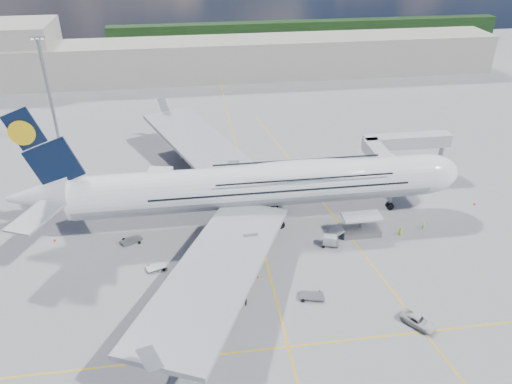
{
  "coord_description": "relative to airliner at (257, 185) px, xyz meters",
  "views": [
    {
      "loc": [
        -10.42,
        -63.97,
        48.72
      ],
      "look_at": [
        -0.17,
        8.0,
        6.75
      ],
      "focal_mm": 35.0,
      "sensor_mm": 36.0,
      "label": 1
    }
  ],
  "objects": [
    {
      "name": "light_mast",
      "position": [
        -40.26,
        35.0,
        6.34
      ],
      "size": [
        3.0,
        0.7,
        25.5
      ],
      "color": "gray",
      "rests_on": "ground"
    },
    {
      "name": "jet_bridge",
      "position": [
        29.55,
        10.94,
        -0.02
      ],
      "size": [
        18.8,
        12.1,
        8.5
      ],
      "color": "#B7B7BC",
      "rests_on": "ground"
    },
    {
      "name": "terminal",
      "position": [
        -0.26,
        85.0,
        -0.87
      ],
      "size": [
        180.0,
        16.0,
        12.0
      ],
      "primitive_type": "cube",
      "color": "#B2AD9E",
      "rests_on": "ground"
    },
    {
      "name": "dolly_nose_near",
      "position": [
        10.73,
        -9.58,
        -5.88
      ],
      "size": [
        3.24,
        2.41,
        1.83
      ],
      "rotation": [
        0.0,
        0.0,
        -0.34
      ],
      "color": "gray",
      "rests_on": "ground"
    },
    {
      "name": "ground",
      "position": [
        -0.26,
        -10.0,
        -6.87
      ],
      "size": [
        300.0,
        300.0,
        0.0
      ],
      "primitive_type": "plane",
      "color": "gray",
      "rests_on": "ground"
    },
    {
      "name": "catering_truck_inner",
      "position": [
        -16.41,
        14.45,
        -5.04
      ],
      "size": [
        6.75,
        3.3,
        3.87
      ],
      "rotation": [
        0.0,
        0.0,
        -0.16
      ],
      "color": "gray",
      "rests_on": "ground"
    },
    {
      "name": "baggage_tug",
      "position": [
        -9.99,
        -19.68,
        -6.15
      ],
      "size": [
        2.73,
        1.52,
        1.63
      ],
      "rotation": [
        0.0,
        0.0,
        -0.12
      ],
      "color": "silver",
      "rests_on": "ground"
    },
    {
      "name": "crew_loader",
      "position": [
        17.86,
        -3.73,
        -6.09
      ],
      "size": [
        0.96,
        0.93,
        1.56
      ],
      "primitive_type": "imported",
      "rotation": [
        0.0,
        0.0,
        -0.64
      ],
      "color": "#CFFF1A",
      "rests_on": "ground"
    },
    {
      "name": "crew_van",
      "position": [
        23.37,
        -8.29,
        -6.11
      ],
      "size": [
        0.75,
        0.88,
        1.53
      ],
      "primitive_type": "imported",
      "rotation": [
        0.0,
        0.0,
        1.99
      ],
      "color": "#B9F319",
      "rests_on": "ground"
    },
    {
      "name": "taxi_line_cross",
      "position": [
        -0.26,
        -30.0,
        -6.86
      ],
      "size": [
        120.0,
        0.25,
        0.01
      ],
      "primitive_type": "cube",
      "color": "yellow",
      "rests_on": "ground"
    },
    {
      "name": "taxi_line_diag",
      "position": [
        13.74,
        -0.0,
        -6.86
      ],
      "size": [
        14.16,
        99.06,
        0.01
      ],
      "primitive_type": "cube",
      "rotation": [
        0.0,
        0.0,
        0.14
      ],
      "color": "yellow",
      "rests_on": "ground"
    },
    {
      "name": "cone_wing_left_outer",
      "position": [
        -6.28,
        17.99,
        -6.62
      ],
      "size": [
        0.4,
        0.4,
        0.51
      ],
      "color": "#FB380D",
      "rests_on": "ground"
    },
    {
      "name": "crew_tug",
      "position": [
        -4.26,
        -19.07,
        -5.94
      ],
      "size": [
        1.25,
        0.78,
        1.85
      ],
      "primitive_type": "imported",
      "rotation": [
        0.0,
        0.0,
        0.08
      ],
      "color": "#CFFF1A",
      "rests_on": "ground"
    },
    {
      "name": "cone_wing_left_inner",
      "position": [
        -7.43,
        9.62,
        -6.59
      ],
      "size": [
        0.46,
        0.46,
        0.58
      ],
      "color": "#FB380D",
      "rests_on": "ground"
    },
    {
      "name": "cone_nose",
      "position": [
        41.02,
        -0.97,
        -6.6
      ],
      "size": [
        0.43,
        0.43,
        0.55
      ],
      "color": "#FB380D",
      "rests_on": "ground"
    },
    {
      "name": "dolly_row_a",
      "position": [
        -17.36,
        -11.8,
        -6.53
      ],
      "size": [
        3.32,
        2.45,
        0.43
      ],
      "rotation": [
        0.0,
        0.0,
        0.33
      ],
      "color": "gray",
      "rests_on": "ground"
    },
    {
      "name": "crew_nose",
      "position": [
        28.07,
        -7.13,
        -6.12
      ],
      "size": [
        0.64,
        0.64,
        1.5
      ],
      "primitive_type": "imported",
      "rotation": [
        0.0,
        0.0,
        0.77
      ],
      "color": "#9AF119",
      "rests_on": "ground"
    },
    {
      "name": "dolly_row_c",
      "position": [
        -10.07,
        -18.13,
        -6.55
      ],
      "size": [
        3.14,
        2.24,
        0.41
      ],
      "rotation": [
        0.0,
        0.0,
        0.28
      ],
      "color": "gray",
      "rests_on": "ground"
    },
    {
      "name": "tree_line",
      "position": [
        39.74,
        130.0,
        -2.87
      ],
      "size": [
        160.0,
        6.0,
        8.0
      ],
      "primitive_type": "cube",
      "color": "#193814",
      "rests_on": "ground"
    },
    {
      "name": "cone_wing_right_inner",
      "position": [
        -2.2,
        -16.0,
        -6.61
      ],
      "size": [
        0.42,
        0.42,
        0.53
      ],
      "color": "#FB380D",
      "rests_on": "ground"
    },
    {
      "name": "airliner",
      "position": [
        0.0,
        0.0,
        0.0
      ],
      "size": [
        77.26,
        79.15,
        23.71
      ],
      "color": "white",
      "rests_on": "ground"
    },
    {
      "name": "catering_truck_outer",
      "position": [
        -9.67,
        27.03,
        -4.78
      ],
      "size": [
        7.8,
        3.69,
        4.5
      ],
      "rotation": [
        0.0,
        0.0,
        -0.14
      ],
      "color": "gray",
      "rests_on": "ground"
    },
    {
      "name": "cone_wing_right_outer",
      "position": [
        -11.08,
        -29.34,
        -6.56
      ],
      "size": [
        0.5,
        0.5,
        0.63
      ],
      "color": "#FB380D",
      "rests_on": "ground"
    },
    {
      "name": "taxi_line_main",
      "position": [
        -0.26,
        -10.0,
        -6.86
      ],
      "size": [
        0.25,
        220.0,
        0.01
      ],
      "primitive_type": "cube",
      "color": "yellow",
      "rests_on": "ground"
    },
    {
      "name": "service_van",
      "position": [
        17.61,
        -28.62,
        -6.21
      ],
      "size": [
        4.54,
        5.12,
        1.32
      ],
      "primitive_type": "imported",
      "rotation": [
        0.0,
        0.0,
        0.63
      ],
      "color": "silver",
      "rests_on": "ground"
    },
    {
      "name": "cone_tail",
      "position": [
        -34.37,
        -1.9,
        -6.6
      ],
      "size": [
        0.44,
        0.44,
        0.56
      ],
      "color": "#FB380D",
      "rests_on": "ground"
    },
    {
      "name": "crew_wing",
      "position": [
        -14.94,
        -15.69,
        -6.04
      ],
      "size": [
        0.57,
        1.03,
        1.66
      ],
      "primitive_type": "imported",
      "rotation": [
        0.0,
        0.0,
        1.75
      ],
      "color": "#F0FE1A",
      "rests_on": "ground"
    },
    {
      "name": "dolly_nose_far",
      "position": [
        4.78,
        -21.51,
        -6.48
      ],
      "size": [
        3.78,
        2.66,
        0.5
      ],
      "rotation": [
        0.0,
        0.0,
        -0.27
      ],
      "color": "gray",
      "rests_on": "ground"
    },
    {
      "name": "dolly_row_b",
      "position": [
        -10.67,
        -9.06,
        -5.96
      ],
      "size": [
        2.95,
        2.07,
        1.69
      ],
      "rotation": [
        0.0,
        0.0,
        -0.26
      ],
      "color": "gray",
      "rests_on": "ground"
    },
    {
      "name": "dolly_back",
      "position": [
        -21.65,
        -4.07,
        -6.49
      ],
      "size": [
        3.77,
        3.25,
        0.49
      ],
      "rotation": [
        0.0,
        0.0,
        0.55
      ],
      "color": "gray",
      "rests_on": "ground"
    },
    {
      "name": "cargo_loader",
      "position": [
        16.56,
        -7.11,
        -5.62
      ],
      "size": [
        8.53,
        3.2,
        3.67
      ],
      "color": "silver",
      "rests_on": "ground"
    }
  ]
}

